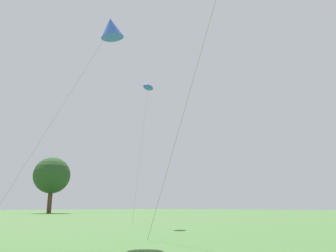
% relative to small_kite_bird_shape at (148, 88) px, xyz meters
% --- Properties ---
extents(small_kite_bird_shape, '(1.56, 1.27, 10.62)m').
position_rel_small_kite_bird_shape_xyz_m(small_kite_bird_shape, '(0.00, 0.00, 0.00)').
color(small_kite_bird_shape, blue).
rests_on(small_kite_bird_shape, ground).
extents(small_kite_triangle_green, '(5.53, 1.26, 10.53)m').
position_rel_small_kite_bird_shape_xyz_m(small_kite_triangle_green, '(-8.19, -5.38, -0.46)').
color(small_kite_triangle_green, blue).
rests_on(small_kite_triangle_green, ground).
extents(tree_shrub_far, '(7.71, 7.71, 11.79)m').
position_rel_small_kite_bird_shape_xyz_m(tree_shrub_far, '(20.34, 48.32, -2.50)').
color(tree_shrub_far, '#513823').
rests_on(tree_shrub_far, ground).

